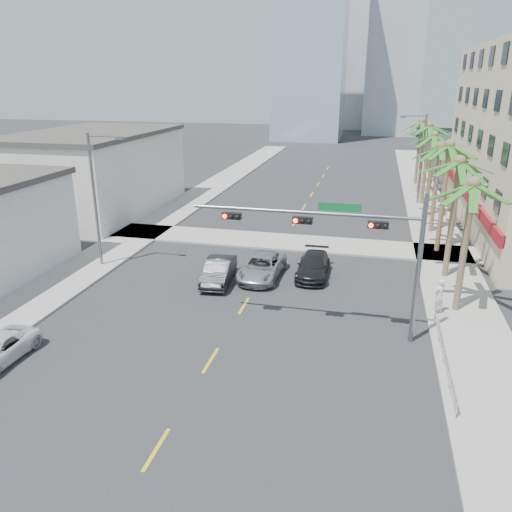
# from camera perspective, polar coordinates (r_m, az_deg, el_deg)

# --- Properties ---
(ground) EXTENTS (260.00, 260.00, 0.00)m
(ground) POSITION_cam_1_polar(r_m,az_deg,el_deg) (20.36, -8.91, -17.41)
(ground) COLOR #262628
(ground) RESTS_ON ground
(sidewalk_right) EXTENTS (4.00, 120.00, 0.15)m
(sidewalk_right) POSITION_cam_1_polar(r_m,az_deg,el_deg) (37.34, 20.87, -0.69)
(sidewalk_right) COLOR gray
(sidewalk_right) RESTS_ON ground
(sidewalk_left) EXTENTS (4.00, 120.00, 0.15)m
(sidewalk_left) POSITION_cam_1_polar(r_m,az_deg,el_deg) (41.39, -14.06, 1.94)
(sidewalk_left) COLOR gray
(sidewalk_left) RESTS_ON ground
(sidewalk_cross) EXTENTS (80.00, 4.00, 0.15)m
(sidewalk_cross) POSITION_cam_1_polar(r_m,az_deg,el_deg) (39.41, 3.04, 1.64)
(sidewalk_cross) COLOR gray
(sidewalk_cross) RESTS_ON ground
(building_left_far) EXTENTS (11.00, 18.00, 7.20)m
(building_left_far) POSITION_cam_1_polar(r_m,az_deg,el_deg) (50.98, -17.91, 8.92)
(building_left_far) COLOR beige
(building_left_far) RESTS_ON ground
(tower_far_left) EXTENTS (14.00, 14.00, 48.00)m
(tower_far_left) POSITION_cam_1_polar(r_m,az_deg,el_deg) (111.53, 6.40, 25.50)
(tower_far_left) COLOR #99B2C6
(tower_far_left) RESTS_ON ground
(tower_far_center) EXTENTS (16.00, 16.00, 42.00)m
(tower_far_center) POSITION_cam_1_polar(r_m,az_deg,el_deg) (140.53, 10.24, 22.84)
(tower_far_center) COLOR #ADADB2
(tower_far_center) RESTS_ON ground
(traffic_signal_mast) EXTENTS (11.12, 0.54, 7.20)m
(traffic_signal_mast) POSITION_cam_1_polar(r_m,az_deg,el_deg) (23.97, 10.74, 1.95)
(traffic_signal_mast) COLOR slate
(traffic_signal_mast) RESTS_ON ground
(palm_tree_0) EXTENTS (4.80, 4.80, 7.80)m
(palm_tree_0) POSITION_cam_1_polar(r_m,az_deg,el_deg) (27.84, 23.61, 7.40)
(palm_tree_0) COLOR brown
(palm_tree_0) RESTS_ON ground
(palm_tree_1) EXTENTS (4.80, 4.80, 8.16)m
(palm_tree_1) POSITION_cam_1_polar(r_m,az_deg,el_deg) (32.84, 22.26, 9.82)
(palm_tree_1) COLOR brown
(palm_tree_1) RESTS_ON ground
(palm_tree_2) EXTENTS (4.80, 4.80, 8.52)m
(palm_tree_2) POSITION_cam_1_polar(r_m,az_deg,el_deg) (37.90, 21.26, 11.60)
(palm_tree_2) COLOR brown
(palm_tree_2) RESTS_ON ground
(palm_tree_3) EXTENTS (4.80, 4.80, 7.80)m
(palm_tree_3) POSITION_cam_1_polar(r_m,az_deg,el_deg) (43.11, 20.33, 11.58)
(palm_tree_3) COLOR brown
(palm_tree_3) RESTS_ON ground
(palm_tree_4) EXTENTS (4.80, 4.80, 8.16)m
(palm_tree_4) POSITION_cam_1_polar(r_m,az_deg,el_deg) (48.21, 19.73, 12.79)
(palm_tree_4) COLOR brown
(palm_tree_4) RESTS_ON ground
(palm_tree_5) EXTENTS (4.80, 4.80, 8.52)m
(palm_tree_5) POSITION_cam_1_polar(r_m,az_deg,el_deg) (53.33, 19.25, 13.76)
(palm_tree_5) COLOR brown
(palm_tree_5) RESTS_ON ground
(palm_tree_6) EXTENTS (4.80, 4.80, 7.80)m
(palm_tree_6) POSITION_cam_1_polar(r_m,az_deg,el_deg) (58.55, 18.74, 13.55)
(palm_tree_6) COLOR brown
(palm_tree_6) RESTS_ON ground
(palm_tree_7) EXTENTS (4.80, 4.80, 8.16)m
(palm_tree_7) POSITION_cam_1_polar(r_m,az_deg,el_deg) (63.69, 18.41, 14.31)
(palm_tree_7) COLOR brown
(palm_tree_7) RESTS_ON ground
(streetlight_left) EXTENTS (2.55, 0.25, 9.00)m
(streetlight_left) POSITION_cam_1_polar(r_m,az_deg,el_deg) (34.61, -17.72, 6.76)
(streetlight_left) COLOR slate
(streetlight_left) RESTS_ON ground
(streetlight_right) EXTENTS (2.55, 0.25, 9.00)m
(streetlight_right) POSITION_cam_1_polar(r_m,az_deg,el_deg) (53.57, 18.27, 10.94)
(streetlight_right) COLOR slate
(streetlight_right) RESTS_ON ground
(guardrail) EXTENTS (0.08, 8.08, 1.00)m
(guardrail) POSITION_cam_1_polar(r_m,az_deg,el_deg) (24.14, 20.71, -10.28)
(guardrail) COLOR silver
(guardrail) RESTS_ON ground
(car_lane_left) EXTENTS (2.04, 4.71, 1.51)m
(car_lane_left) POSITION_cam_1_polar(r_m,az_deg,el_deg) (31.57, -4.28, -1.71)
(car_lane_left) COLOR black
(car_lane_left) RESTS_ON ground
(car_lane_center) EXTENTS (2.57, 5.28, 1.45)m
(car_lane_center) POSITION_cam_1_polar(r_m,az_deg,el_deg) (32.27, 0.66, -1.23)
(car_lane_center) COLOR #B9BABE
(car_lane_center) RESTS_ON ground
(car_lane_right) EXTENTS (2.06, 4.87, 1.40)m
(car_lane_right) POSITION_cam_1_polar(r_m,az_deg,el_deg) (32.70, 6.54, -1.13)
(car_lane_right) COLOR black
(car_lane_right) RESTS_ON ground
(pedestrian) EXTENTS (0.84, 0.84, 1.96)m
(pedestrian) POSITION_cam_1_polar(r_m,az_deg,el_deg) (28.73, 20.19, -4.32)
(pedestrian) COLOR white
(pedestrian) RESTS_ON sidewalk_right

